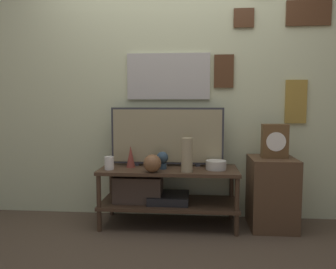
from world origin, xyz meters
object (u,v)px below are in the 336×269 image
Objects in this scene: television at (167,136)px; decorative_bust at (162,159)px; vase_round_glass at (152,163)px; candle_jar at (109,163)px; vase_slim_bronze at (131,156)px; mantel_clock at (275,141)px; vase_wide_bowl at (216,165)px; vase_tall_ceramic at (187,155)px.

television is 0.24m from decorative_bust.
vase_round_glass reaches higher than candle_jar.
vase_slim_bronze is 1.73× the size of candle_jar.
television is 0.37m from vase_round_glass.
vase_round_glass is 0.17m from decorative_bust.
television reaches higher than vase_round_glass.
vase_round_glass is 0.51× the size of mantel_clock.
mantel_clock is at bearing -5.12° from television.
vase_wide_bowl is 0.48m from decorative_bust.
television is at bearing 79.01° from decorative_bust.
vase_wide_bowl is 0.91× the size of vase_slim_bronze.
vase_wide_bowl is at bearing 16.98° from vase_round_glass.
vase_wide_bowl is 0.77m from vase_slim_bronze.
decorative_bust is at bearing -9.97° from vase_slim_bronze.
television is 5.23× the size of vase_slim_bronze.
vase_wide_bowl is at bearing -16.01° from television.
television is 3.57× the size of vase_tall_ceramic.
mantel_clock is at bearing 11.19° from vase_round_glass.
decorative_bust is (0.30, -0.05, -0.01)m from vase_slim_bronze.
candle_jar reaches higher than vase_wide_bowl.
television is 0.58m from candle_jar.
candle_jar is 0.39× the size of mantel_clock.
mantel_clock is (0.98, 0.06, 0.17)m from decorative_bust.
candle_jar is (-0.17, -0.12, -0.04)m from vase_slim_bronze.
vase_round_glass is at bearing -11.58° from candle_jar.
vase_round_glass is at bearing -172.79° from vase_tall_ceramic.
vase_round_glass is (-0.29, -0.04, -0.07)m from vase_tall_ceramic.
vase_wide_bowl is 1.19× the size of vase_round_glass.
television is at bearing 23.44° from candle_jar.
mantel_clock is (1.45, 0.13, 0.19)m from candle_jar.
mantel_clock reaches higher than vase_slim_bronze.
vase_round_glass is at bearing -168.81° from mantel_clock.
decorative_bust is (0.46, 0.07, 0.03)m from candle_jar.
vase_wide_bowl is 1.18× the size of decorative_bust.
television reaches higher than vase_slim_bronze.
vase_tall_ceramic is (0.19, -0.26, -0.13)m from television.
vase_tall_ceramic reaches higher than vase_wide_bowl.
vase_slim_bronze is 1.31× the size of vase_round_glass.
decorative_bust is (-0.22, 0.11, -0.06)m from vase_tall_ceramic.
vase_wide_bowl is at bearing 5.21° from candle_jar.
candle_jar is (-0.94, -0.09, 0.02)m from vase_wide_bowl.
vase_round_glass is at bearing -115.39° from decorative_bust.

